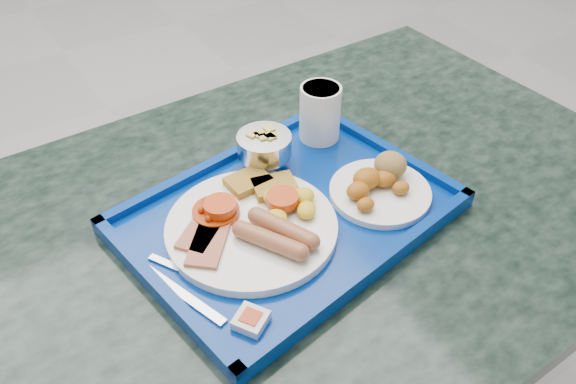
# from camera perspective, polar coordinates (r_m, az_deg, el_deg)

# --- Properties ---
(floor) EXTENTS (6.00, 6.00, 0.00)m
(floor) POSITION_cam_1_polar(r_m,az_deg,el_deg) (2.19, -12.22, 0.49)
(floor) COLOR gray
(floor) RESTS_ON ground
(table) EXTENTS (1.24, 0.84, 0.77)m
(table) POSITION_cam_1_polar(r_m,az_deg,el_deg) (1.06, 1.42, -9.23)
(table) COLOR slate
(table) RESTS_ON floor
(tray) EXTENTS (0.54, 0.43, 0.03)m
(tray) POSITION_cam_1_polar(r_m,az_deg,el_deg) (0.89, 0.00, -2.26)
(tray) COLOR navy
(tray) RESTS_ON table
(main_plate) EXTENTS (0.26, 0.26, 0.04)m
(main_plate) POSITION_cam_1_polar(r_m,az_deg,el_deg) (0.85, -3.37, -2.99)
(main_plate) COLOR white
(main_plate) RESTS_ON tray
(bread_plate) EXTENTS (0.16, 0.16, 0.05)m
(bread_plate) POSITION_cam_1_polar(r_m,az_deg,el_deg) (0.92, 9.33, 0.77)
(bread_plate) COLOR white
(bread_plate) RESTS_ON tray
(fruit_bowl) EXTENTS (0.09, 0.09, 0.06)m
(fruit_bowl) POSITION_cam_1_polar(r_m,az_deg,el_deg) (0.95, -2.42, 4.71)
(fruit_bowl) COLOR #A9A9AB
(fruit_bowl) RESTS_ON tray
(juice_cup) EXTENTS (0.07, 0.07, 0.10)m
(juice_cup) POSITION_cam_1_polar(r_m,az_deg,el_deg) (1.02, 3.28, 8.20)
(juice_cup) COLOR white
(juice_cup) RESTS_ON tray
(spoon) EXTENTS (0.10, 0.17, 0.01)m
(spoon) POSITION_cam_1_polar(r_m,az_deg,el_deg) (0.85, -9.76, -4.76)
(spoon) COLOR #A9A9AB
(spoon) RESTS_ON tray
(knife) EXTENTS (0.07, 0.18, 0.00)m
(knife) POSITION_cam_1_polar(r_m,az_deg,el_deg) (0.79, -11.59, -9.51)
(knife) COLOR #A9A9AB
(knife) RESTS_ON tray
(jam_packet) EXTENTS (0.05, 0.05, 0.02)m
(jam_packet) POSITION_cam_1_polar(r_m,az_deg,el_deg) (0.74, -3.79, -12.83)
(jam_packet) COLOR white
(jam_packet) RESTS_ON tray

